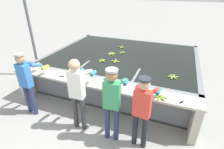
# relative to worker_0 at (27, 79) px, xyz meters

# --- Properties ---
(ground_plane) EXTENTS (80.00, 80.00, 0.00)m
(ground_plane) POSITION_rel_worker_0_xyz_m (1.59, 0.31, -0.99)
(ground_plane) COLOR #999993
(ground_plane) RESTS_ON ground
(wash_tank) EXTENTS (4.72, 3.69, 0.93)m
(wash_tank) POSITION_rel_worker_0_xyz_m (1.59, 2.60, -0.53)
(wash_tank) COLOR gray
(wash_tank) RESTS_ON ground
(work_ledge) EXTENTS (4.72, 0.45, 0.93)m
(work_ledge) POSITION_rel_worker_0_xyz_m (1.59, 0.53, -0.33)
(work_ledge) COLOR #B7B2A3
(work_ledge) RESTS_ON ground
(worker_0) EXTENTS (0.45, 0.73, 1.64)m
(worker_0) POSITION_rel_worker_0_xyz_m (0.00, 0.00, 0.00)
(worker_0) COLOR navy
(worker_0) RESTS_ON ground
(worker_1) EXTENTS (0.42, 0.72, 1.72)m
(worker_1) POSITION_rel_worker_0_xyz_m (1.43, -0.02, 0.04)
(worker_1) COLOR #38383D
(worker_1) RESTS_ON ground
(worker_2) EXTENTS (0.44, 0.73, 1.66)m
(worker_2) POSITION_rel_worker_0_xyz_m (2.22, -0.05, 0.02)
(worker_2) COLOR navy
(worker_2) RESTS_ON ground
(worker_3) EXTENTS (0.46, 0.73, 1.58)m
(worker_3) POSITION_rel_worker_0_xyz_m (2.82, -0.02, -0.04)
(worker_3) COLOR #1E2328
(worker_3) RESTS_ON ground
(banana_bunch_floating_0) EXTENTS (0.28, 0.28, 0.08)m
(banana_bunch_floating_0) POSITION_rel_worker_0_xyz_m (1.17, 1.79, -0.05)
(banana_bunch_floating_0) COLOR #8CB738
(banana_bunch_floating_0) RESTS_ON wash_tank
(banana_bunch_floating_1) EXTENTS (0.28, 0.28, 0.08)m
(banana_bunch_floating_1) POSITION_rel_worker_0_xyz_m (1.57, 1.89, -0.05)
(banana_bunch_floating_1) COLOR #9EC642
(banana_bunch_floating_1) RESTS_ON wash_tank
(banana_bunch_floating_2) EXTENTS (0.27, 0.27, 0.08)m
(banana_bunch_floating_2) POSITION_rel_worker_0_xyz_m (1.52, 2.69, -0.05)
(banana_bunch_floating_2) COLOR #75A333
(banana_bunch_floating_2) RESTS_ON wash_tank
(banana_bunch_floating_3) EXTENTS (0.28, 0.28, 0.08)m
(banana_bunch_floating_3) POSITION_rel_worker_0_xyz_m (1.22, 2.46, -0.05)
(banana_bunch_floating_3) COLOR #9EC642
(banana_bunch_floating_3) RESTS_ON wash_tank
(banana_bunch_floating_4) EXTENTS (0.28, 0.28, 0.08)m
(banana_bunch_floating_4) POSITION_rel_worker_0_xyz_m (3.26, 1.48, -0.05)
(banana_bunch_floating_4) COLOR #9EC642
(banana_bunch_floating_4) RESTS_ON wash_tank
(banana_bunch_floating_5) EXTENTS (0.28, 0.28, 0.08)m
(banana_bunch_floating_5) POSITION_rel_worker_0_xyz_m (1.31, 3.25, -0.05)
(banana_bunch_floating_5) COLOR #93BC3D
(banana_bunch_floating_5) RESTS_ON wash_tank
(banana_bunch_ledge_0) EXTENTS (0.28, 0.28, 0.08)m
(banana_bunch_ledge_0) POSITION_rel_worker_0_xyz_m (3.10, 0.44, -0.04)
(banana_bunch_ledge_0) COLOR #93BC3D
(banana_bunch_ledge_0) RESTS_ON work_ledge
(knife_0) EXTENTS (0.21, 0.31, 0.02)m
(knife_0) POSITION_rel_worker_0_xyz_m (3.53, 0.48, -0.05)
(knife_0) COLOR silver
(knife_0) RESTS_ON work_ledge
(knife_1) EXTENTS (0.33, 0.17, 0.02)m
(knife_1) POSITION_rel_worker_0_xyz_m (0.71, 0.51, -0.05)
(knife_1) COLOR silver
(knife_1) RESTS_ON work_ledge
(support_post_left) EXTENTS (0.09, 0.09, 3.20)m
(support_post_left) POSITION_rel_worker_0_xyz_m (-1.41, 1.78, 0.61)
(support_post_left) COLOR slate
(support_post_left) RESTS_ON ground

